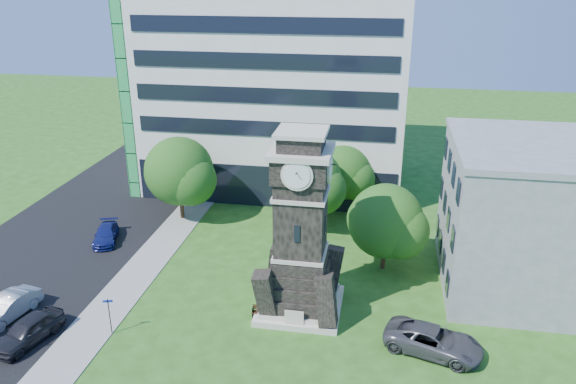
% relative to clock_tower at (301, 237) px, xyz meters
% --- Properties ---
extents(ground, '(160.00, 160.00, 0.00)m').
position_rel_clock_tower_xyz_m(ground, '(-3.00, -2.00, -5.28)').
color(ground, '#265418').
rests_on(ground, ground).
extents(sidewalk, '(3.00, 70.00, 0.06)m').
position_rel_clock_tower_xyz_m(sidewalk, '(-12.50, 3.00, -5.25)').
color(sidewalk, gray).
rests_on(sidewalk, ground).
extents(street, '(14.00, 80.00, 0.02)m').
position_rel_clock_tower_xyz_m(street, '(-21.00, 3.00, -5.27)').
color(street, black).
rests_on(street, ground).
extents(clock_tower, '(5.40, 5.40, 12.22)m').
position_rel_clock_tower_xyz_m(clock_tower, '(0.00, 0.00, 0.00)').
color(clock_tower, beige).
rests_on(clock_tower, ground).
extents(office_tall, '(26.20, 15.11, 28.60)m').
position_rel_clock_tower_xyz_m(office_tall, '(-6.20, 23.84, 8.94)').
color(office_tall, white).
rests_on(office_tall, ground).
extents(office_low, '(15.20, 12.20, 10.40)m').
position_rel_clock_tower_xyz_m(office_low, '(16.97, 6.00, -0.07)').
color(office_low, '#9C9FA2').
rests_on(office_low, ground).
extents(car_street_south, '(2.95, 4.93, 1.57)m').
position_rel_clock_tower_xyz_m(car_street_south, '(-15.57, -6.41, -4.49)').
color(car_street_south, black).
rests_on(car_street_south, ground).
extents(car_street_mid, '(2.42, 4.86, 1.53)m').
position_rel_clock_tower_xyz_m(car_street_mid, '(-18.35, -4.42, -4.52)').
color(car_street_mid, '#A7A9AE').
rests_on(car_street_mid, ground).
extents(car_street_north, '(2.98, 4.58, 1.23)m').
position_rel_clock_tower_xyz_m(car_street_north, '(-17.32, 6.94, -4.66)').
color(car_street_north, navy).
rests_on(car_street_north, ground).
extents(car_east_lot, '(6.20, 4.15, 1.58)m').
position_rel_clock_tower_xyz_m(car_east_lot, '(8.39, -3.20, -4.49)').
color(car_east_lot, '#4A4A4F').
rests_on(car_east_lot, ground).
extents(park_bench, '(1.68, 0.45, 0.87)m').
position_rel_clock_tower_xyz_m(park_bench, '(-2.06, -1.49, -4.82)').
color(park_bench, black).
rests_on(park_bench, ground).
extents(street_sign, '(0.59, 0.06, 2.46)m').
position_rel_clock_tower_xyz_m(street_sign, '(-11.04, -4.80, -3.74)').
color(street_sign, black).
rests_on(street_sign, ground).
extents(tree_nw, '(6.68, 6.07, 7.54)m').
position_rel_clock_tower_xyz_m(tree_nw, '(-12.65, 12.48, -0.95)').
color(tree_nw, '#332114').
rests_on(tree_nw, ground).
extents(tree_nc, '(6.22, 5.65, 7.34)m').
position_rel_clock_tower_xyz_m(tree_nc, '(-1.14, 12.12, -0.95)').
color(tree_nc, '#332114').
rests_on(tree_nc, ground).
extents(tree_ne, '(5.61, 5.10, 6.43)m').
position_rel_clock_tower_xyz_m(tree_ne, '(1.40, 16.60, -1.56)').
color(tree_ne, '#332114').
rests_on(tree_ne, ground).
extents(tree_east, '(6.07, 5.52, 6.64)m').
position_rel_clock_tower_xyz_m(tree_east, '(5.37, 6.43, -1.56)').
color(tree_east, '#332114').
rests_on(tree_east, ground).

